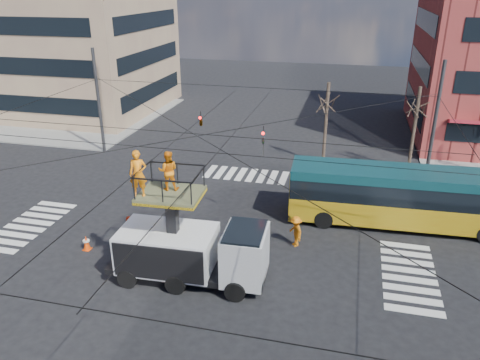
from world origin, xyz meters
The scene contains 11 objects.
ground centered at (0.00, 0.00, 0.00)m, with size 120.00×120.00×0.00m, color black.
sidewalk_nw centered at (-21.00, 21.00, 0.06)m, with size 18.00×18.00×0.12m, color slate.
crosswalks centered at (0.00, 0.00, 0.01)m, with size 22.40×22.40×0.02m, color silver, non-canonical shape.
overhead_network centered at (-0.07, 0.40, 4.29)m, with size 24.24×24.24×8.00m.
tree_a centered at (5.00, 13.50, 4.63)m, with size 2.00×2.00×6.00m.
tree_b centered at (11.00, 13.50, 4.63)m, with size 2.00×2.00×6.00m.
utility_truck centered at (0.45, -2.63, 2.01)m, with size 7.09×2.90×6.17m.
city_bus centered at (10.16, 4.97, 1.73)m, with size 12.82×3.17×3.20m.
traffic_cone centered at (-5.51, -1.53, 0.39)m, with size 0.36×0.36×0.77m, color #DF3F09.
worker_ground centered at (-3.43, -0.86, 0.88)m, with size 1.04×0.43×1.77m, color #FB400F.
flagger centered at (4.56, 1.35, 0.82)m, with size 1.05×0.61×1.63m, color orange.
Camera 1 is at (6.79, -19.35, 12.36)m, focal length 35.00 mm.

